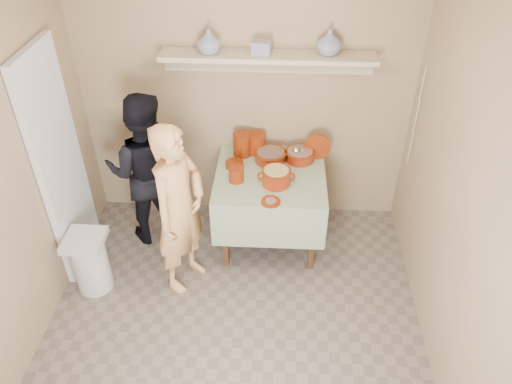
# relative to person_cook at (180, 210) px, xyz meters

# --- Properties ---
(ground) EXTENTS (3.50, 3.50, 0.00)m
(ground) POSITION_rel_person_cook_xyz_m (0.46, -0.71, -0.77)
(ground) COLOR #706358
(ground) RESTS_ON ground
(tile_panel) EXTENTS (0.06, 0.70, 2.00)m
(tile_panel) POSITION_rel_person_cook_xyz_m (-1.00, 0.24, 0.23)
(tile_panel) COLOR silver
(tile_panel) RESTS_ON ground
(plate_stack_a) EXTENTS (0.17, 0.17, 0.22)m
(plate_stack_a) POSITION_rel_person_cook_xyz_m (0.44, 0.86, 0.10)
(plate_stack_a) COLOR #651D06
(plate_stack_a) RESTS_ON serving_table
(plate_stack_b) EXTENTS (0.17, 0.17, 0.20)m
(plate_stack_b) POSITION_rel_person_cook_xyz_m (0.57, 0.90, 0.09)
(plate_stack_b) COLOR #651D06
(plate_stack_b) RESTS_ON serving_table
(bowl_stack) EXTENTS (0.13, 0.13, 0.13)m
(bowl_stack) POSITION_rel_person_cook_xyz_m (0.42, 0.44, 0.06)
(bowl_stack) COLOR #651D06
(bowl_stack) RESTS_ON serving_table
(empty_bowl) EXTENTS (0.16, 0.16, 0.05)m
(empty_bowl) POSITION_rel_person_cook_xyz_m (0.38, 0.66, 0.02)
(empty_bowl) COLOR #651D06
(empty_bowl) RESTS_ON serving_table
(propped_lid) EXTENTS (0.25, 0.07, 0.24)m
(propped_lid) POSITION_rel_person_cook_xyz_m (1.13, 0.84, 0.11)
(propped_lid) COLOR #651D06
(propped_lid) RESTS_ON serving_table
(vase_right) EXTENTS (0.23, 0.23, 0.21)m
(vase_right) POSITION_rel_person_cook_xyz_m (1.16, 0.92, 1.06)
(vase_right) COLOR navy
(vase_right) RESTS_ON wall_shelf
(vase_left) EXTENTS (0.24, 0.24, 0.20)m
(vase_left) POSITION_rel_person_cook_xyz_m (0.18, 0.90, 1.05)
(vase_left) COLOR navy
(vase_left) RESTS_ON wall_shelf
(ceramic_box) EXTENTS (0.17, 0.13, 0.11)m
(ceramic_box) POSITION_rel_person_cook_xyz_m (0.61, 0.90, 1.01)
(ceramic_box) COLOR navy
(ceramic_box) RESTS_ON wall_shelf
(person_cook) EXTENTS (0.57, 0.66, 1.54)m
(person_cook) POSITION_rel_person_cook_xyz_m (0.00, 0.00, 0.00)
(person_cook) COLOR tan
(person_cook) RESTS_ON ground
(person_helper) EXTENTS (0.76, 0.61, 1.49)m
(person_helper) POSITION_rel_person_cook_xyz_m (-0.41, 0.57, -0.02)
(person_helper) COLOR black
(person_helper) RESTS_ON ground
(room_shell) EXTENTS (3.04, 3.54, 2.62)m
(room_shell) POSITION_rel_person_cook_xyz_m (0.46, -0.71, 0.84)
(room_shell) COLOR #A08562
(room_shell) RESTS_ON ground
(serving_table) EXTENTS (0.97, 0.97, 0.76)m
(serving_table) POSITION_rel_person_cook_xyz_m (0.71, 0.57, -0.13)
(serving_table) COLOR #4C2D16
(serving_table) RESTS_ON ground
(cazuela_meat_a) EXTENTS (0.30, 0.30, 0.10)m
(cazuela_meat_a) POSITION_rel_person_cook_xyz_m (0.70, 0.77, 0.05)
(cazuela_meat_a) COLOR maroon
(cazuela_meat_a) RESTS_ON serving_table
(cazuela_meat_b) EXTENTS (0.28, 0.28, 0.10)m
(cazuela_meat_b) POSITION_rel_person_cook_xyz_m (0.97, 0.80, 0.05)
(cazuela_meat_b) COLOR maroon
(cazuela_meat_b) RESTS_ON serving_table
(ladle) EXTENTS (0.08, 0.26, 0.19)m
(ladle) POSITION_rel_person_cook_xyz_m (0.94, 0.78, 0.10)
(ladle) COLOR silver
(ladle) RESTS_ON cazuela_meat_b
(cazuela_rice) EXTENTS (0.33, 0.25, 0.14)m
(cazuela_rice) POSITION_rel_person_cook_xyz_m (0.76, 0.41, 0.08)
(cazuela_rice) COLOR maroon
(cazuela_rice) RESTS_ON serving_table
(front_plate) EXTENTS (0.16, 0.16, 0.03)m
(front_plate) POSITION_rel_person_cook_xyz_m (0.73, 0.15, 0.00)
(front_plate) COLOR #651D06
(front_plate) RESTS_ON serving_table
(wall_shelf) EXTENTS (1.80, 0.25, 0.21)m
(wall_shelf) POSITION_rel_person_cook_xyz_m (0.66, 0.94, 0.91)
(wall_shelf) COLOR #C0B08F
(wall_shelf) RESTS_ON room_shell
(trash_bin) EXTENTS (0.32, 0.32, 0.56)m
(trash_bin) POSITION_rel_person_cook_xyz_m (-0.78, -0.13, -0.48)
(trash_bin) COLOR silver
(trash_bin) RESTS_ON ground
(electrical_cord) EXTENTS (0.01, 0.05, 0.90)m
(electrical_cord) POSITION_rel_person_cook_xyz_m (1.93, 0.77, 0.48)
(electrical_cord) COLOR silver
(electrical_cord) RESTS_ON wall_shelf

